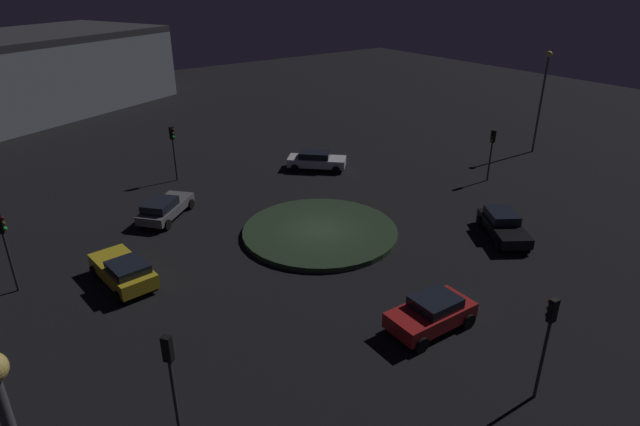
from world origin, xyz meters
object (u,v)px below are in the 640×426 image
car_black (503,225)px  traffic_light_southwest (171,369)px  traffic_light_east (492,145)px  streetlamp_east (543,90)px  car_grey (164,208)px  traffic_light_west (5,238)px  traffic_light_south (548,329)px  car_red (432,313)px  traffic_light_north (173,143)px  car_white (316,160)px  car_yellow (124,270)px

car_black → traffic_light_southwest: 21.64m
traffic_light_east → streetlamp_east: size_ratio=0.46×
car_grey → traffic_light_west: traffic_light_west is taller
car_grey → traffic_light_south: bearing=-117.9°
traffic_light_west → car_red: bearing=-31.2°
car_grey → traffic_light_west: size_ratio=1.11×
traffic_light_southwest → traffic_light_east: bearing=-18.5°
traffic_light_east → traffic_light_southwest: (-28.12, -9.08, 0.30)m
traffic_light_north → traffic_light_east: 23.14m
streetlamp_east → car_red: bearing=-155.2°
car_white → traffic_light_north: bearing=-159.0°
traffic_light_north → streetlamp_east: 29.92m
streetlamp_east → traffic_light_southwest: bearing=-163.3°
car_black → traffic_light_north: bearing=-115.8°
car_yellow → car_grey: bearing=-41.5°
traffic_light_west → streetlamp_east: size_ratio=0.49×
car_red → car_grey: bearing=-72.3°
car_yellow → traffic_light_north: (7.85, 12.02, 2.16)m
car_grey → traffic_light_south: size_ratio=1.05×
car_red → car_grey: 18.51m
traffic_light_north → traffic_light_south: (1.71, -28.85, 0.14)m
traffic_light_north → streetlamp_east: streetlamp_east is taller
traffic_light_west → traffic_light_southwest: bearing=-64.5°
car_white → traffic_light_north: traffic_light_north is taller
traffic_light_west → traffic_light_north: bearing=52.0°
car_red → traffic_light_south: bearing=92.2°
car_grey → traffic_light_south: (5.00, -22.96, 2.32)m
car_red → car_white: (8.07, 19.48, -0.06)m
car_red → traffic_light_north: 23.86m
car_white → car_yellow: size_ratio=0.99×
car_black → traffic_light_east: size_ratio=1.21×
traffic_light_southwest → streetlamp_east: bearing=-19.7°
car_black → streetlamp_east: streetlamp_east is taller
traffic_light_southwest → streetlamp_east: streetlamp_east is taller
traffic_light_north → streetlamp_east: (27.38, -11.84, 2.37)m
car_yellow → traffic_light_southwest: 11.30m
car_black → car_yellow: size_ratio=1.05×
traffic_light_north → streetlamp_east: size_ratio=0.49×
car_red → car_yellow: 15.10m
traffic_light_east → traffic_light_south: size_ratio=0.90×
car_yellow → traffic_light_west: 5.53m
car_black → car_yellow: car_yellow is taller
traffic_light_east → car_grey: bearing=-18.6°
car_grey → traffic_light_north: traffic_light_north is taller
traffic_light_east → streetlamp_east: (8.85, 2.02, 2.52)m
car_red → traffic_light_south: 5.61m
car_grey → car_yellow: car_yellow is taller
traffic_light_east → traffic_light_southwest: bearing=19.4°
traffic_light_south → streetlamp_east: 30.87m
traffic_light_southwest → traffic_light_west: bearing=65.0°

